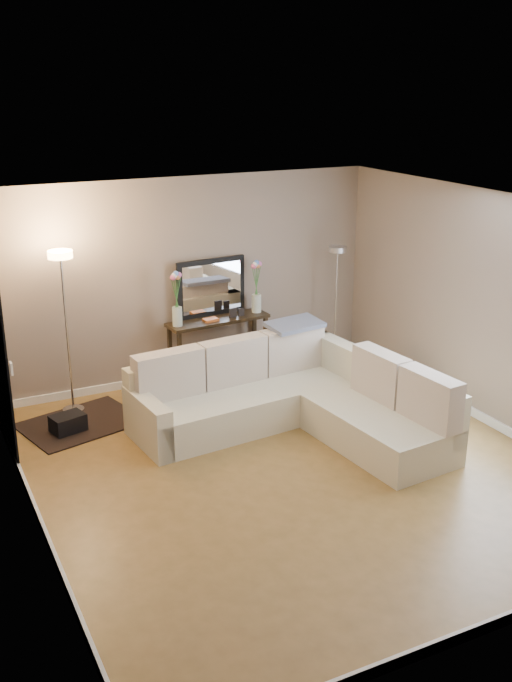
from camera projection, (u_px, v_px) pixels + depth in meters
name	position (u px, v px, depth m)	size (l,w,h in m)	color
floor	(291.00, 467.00, 7.67)	(5.00, 5.50, 0.01)	olive
ceiling	(295.00, 209.00, 6.81)	(5.00, 5.50, 0.01)	white
wall_back	(187.00, 280.00, 9.58)	(5.00, 0.02, 2.60)	gray
wall_front	(499.00, 474.00, 4.90)	(5.00, 0.02, 2.60)	gray
wall_left	(24.00, 391.00, 6.19)	(0.02, 5.50, 2.60)	gray
wall_right	(494.00, 312.00, 8.29)	(0.02, 5.50, 2.60)	gray
baseboard_back	(191.00, 373.00, 9.97)	(5.00, 0.03, 0.10)	white
baseboard_front	(478.00, 630.00, 5.33)	(5.00, 0.03, 0.10)	white
baseboard_left	(41.00, 523.00, 6.61)	(0.03, 5.50, 0.10)	white
baseboard_right	(481.00, 417.00, 8.69)	(0.03, 5.50, 0.10)	white
switch_plate	(11.00, 368.00, 6.96)	(0.02, 0.08, 0.12)	white
sectional_sofa	(292.00, 399.00, 8.44)	(2.87, 2.61, 0.93)	beige
throw_blanket	(295.00, 324.00, 8.99)	(0.67, 0.38, 0.05)	slate
console_table	(213.00, 346.00, 9.72)	(1.36, 0.47, 0.82)	black
leaning_mirror	(211.00, 287.00, 9.66)	(0.95, 0.12, 0.74)	black
table_decor	(219.00, 318.00, 9.60)	(0.57, 0.14, 0.13)	orange
flower_vase_left	(177.00, 303.00, 9.27)	(0.16, 0.13, 0.71)	silver
flower_vase_right	(256.00, 291.00, 9.82)	(0.16, 0.13, 0.71)	silver
floor_lamp_lit	(64.00, 300.00, 8.51)	(0.33, 0.33, 1.93)	silver
floor_lamp_unlit	(336.00, 282.00, 10.05)	(0.27, 0.27, 1.64)	silver
charcoal_rug	(81.00, 423.00, 8.62)	(1.26, 0.94, 0.02)	black
black_bag	(68.00, 425.00, 8.40)	(0.36, 0.25, 0.23)	black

